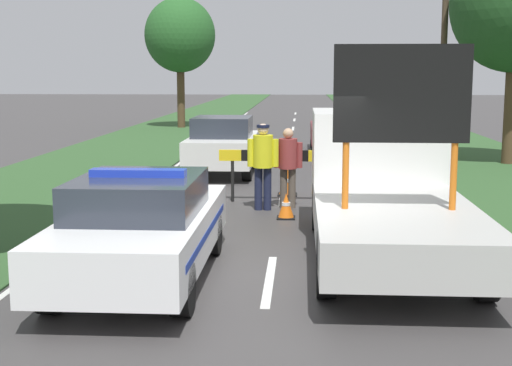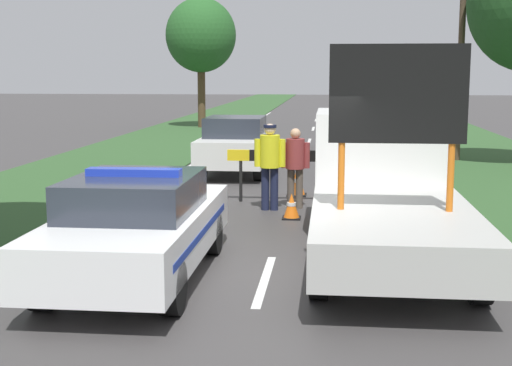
# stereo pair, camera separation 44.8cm
# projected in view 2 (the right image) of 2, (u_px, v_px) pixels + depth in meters

# --- Properties ---
(ground_plane) EXTENTS (160.00, 160.00, 0.00)m
(ground_plane) POSITION_uv_depth(u_px,v_px,m) (267.00, 274.00, 10.04)
(ground_plane) COLOR #3D3A3A
(lane_markings) EXTENTS (6.81, 55.13, 0.01)m
(lane_markings) POSITION_uv_depth(u_px,v_px,m) (303.00, 161.00, 22.61)
(lane_markings) COLOR silver
(lane_markings) RESTS_ON ground
(grass_verge_left) EXTENTS (4.92, 120.00, 0.03)m
(grass_verge_left) POSITION_uv_depth(u_px,v_px,m) (170.00, 138.00, 30.30)
(grass_verge_left) COLOR #2D5128
(grass_verge_left) RESTS_ON ground
(grass_verge_right) EXTENTS (4.92, 120.00, 0.03)m
(grass_verge_right) POSITION_uv_depth(u_px,v_px,m) (455.00, 141.00, 29.08)
(grass_verge_right) COLOR #2D5128
(grass_verge_right) RESTS_ON ground
(police_car) EXTENTS (1.81, 4.65, 1.55)m
(police_car) POSITION_uv_depth(u_px,v_px,m) (138.00, 226.00, 9.69)
(police_car) COLOR white
(police_car) RESTS_ON ground
(work_truck) EXTENTS (2.20, 6.18, 3.17)m
(work_truck) POSITION_uv_depth(u_px,v_px,m) (384.00, 183.00, 11.30)
(work_truck) COLOR white
(work_truck) RESTS_ON ground
(road_barrier) EXTENTS (2.91, 0.08, 1.14)m
(road_barrier) POSITION_uv_depth(u_px,v_px,m) (294.00, 159.00, 15.38)
(road_barrier) COLOR black
(road_barrier) RESTS_ON ground
(police_officer) EXTENTS (0.64, 0.41, 1.78)m
(police_officer) POSITION_uv_depth(u_px,v_px,m) (270.00, 159.00, 14.52)
(police_officer) COLOR #191E38
(police_officer) RESTS_ON ground
(pedestrian_civilian) EXTENTS (0.60, 0.38, 1.67)m
(pedestrian_civilian) POSITION_uv_depth(u_px,v_px,m) (295.00, 162.00, 14.74)
(pedestrian_civilian) COLOR brown
(pedestrian_civilian) RESTS_ON ground
(traffic_cone_near_police) EXTENTS (0.36, 0.36, 0.50)m
(traffic_cone_near_police) POSITION_uv_depth(u_px,v_px,m) (292.00, 206.00, 13.77)
(traffic_cone_near_police) COLOR black
(traffic_cone_near_police) RESTS_ON ground
(traffic_cone_centre_front) EXTENTS (0.50, 0.50, 0.68)m
(traffic_cone_centre_front) POSITION_uv_depth(u_px,v_px,m) (185.00, 187.00, 15.49)
(traffic_cone_centre_front) COLOR black
(traffic_cone_centre_front) RESTS_ON ground
(traffic_cone_near_truck) EXTENTS (0.40, 0.40, 0.56)m
(traffic_cone_near_truck) POSITION_uv_depth(u_px,v_px,m) (379.00, 182.00, 16.58)
(traffic_cone_near_truck) COLOR black
(traffic_cone_near_truck) RESTS_ON ground
(traffic_cone_behind_barrier) EXTENTS (0.53, 0.53, 0.73)m
(traffic_cone_behind_barrier) POSITION_uv_depth(u_px,v_px,m) (345.00, 192.00, 14.66)
(traffic_cone_behind_barrier) COLOR black
(traffic_cone_behind_barrier) RESTS_ON ground
(traffic_cone_lane_edge) EXTENTS (0.45, 0.45, 0.62)m
(traffic_cone_lane_edge) POSITION_uv_depth(u_px,v_px,m) (297.00, 182.00, 16.36)
(traffic_cone_lane_edge) COLOR black
(traffic_cone_lane_edge) RESTS_ON ground
(queued_car_van_white) EXTENTS (1.76, 4.03, 1.59)m
(queued_car_van_white) POSITION_uv_depth(u_px,v_px,m) (236.00, 145.00, 19.78)
(queued_car_van_white) COLOR silver
(queued_car_van_white) RESTS_ON ground
(queued_car_wagon_maroon) EXTENTS (1.78, 4.04, 1.48)m
(queued_car_wagon_maroon) POSITION_uv_depth(u_px,v_px,m) (353.00, 130.00, 25.18)
(queued_car_wagon_maroon) COLOR maroon
(queued_car_wagon_maroon) RESTS_ON ground
(roadside_tree_mid_left) EXTENTS (3.52, 3.52, 6.48)m
(roadside_tree_mid_left) POSITION_uv_depth(u_px,v_px,m) (201.00, 36.00, 35.61)
(roadside_tree_mid_left) COLOR #4C3823
(roadside_tree_mid_left) RESTS_ON ground
(utility_pole) EXTENTS (1.20, 0.20, 8.07)m
(utility_pole) POSITION_uv_depth(u_px,v_px,m) (462.00, 28.00, 22.15)
(utility_pole) COLOR #473828
(utility_pole) RESTS_ON ground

